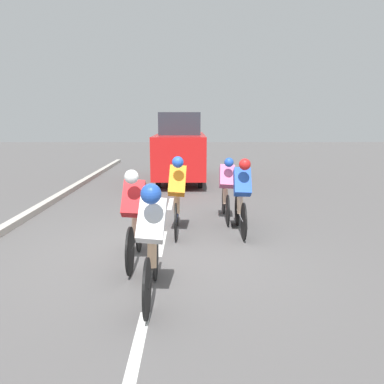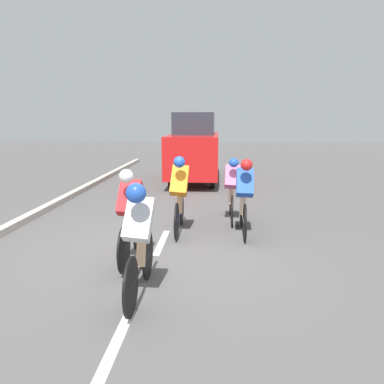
{
  "view_description": "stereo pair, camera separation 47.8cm",
  "coord_description": "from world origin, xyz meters",
  "px_view_note": "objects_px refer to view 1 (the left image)",
  "views": [
    {
      "loc": [
        -0.53,
        6.02,
        2.24
      ],
      "look_at": [
        -0.56,
        -0.51,
        0.95
      ],
      "focal_mm": 35.0,
      "sensor_mm": 36.0,
      "label": 1
    },
    {
      "loc": [
        -1.0,
        6.01,
        2.24
      ],
      "look_at": [
        -0.56,
        -0.51,
        0.95
      ],
      "focal_mm": 35.0,
      "sensor_mm": 36.0,
      "label": 2
    }
  ],
  "objects_px": {
    "cyclist_orange": "(177,193)",
    "cyclist_blue": "(242,194)",
    "support_car": "(180,148)",
    "cyclist_red": "(134,215)",
    "cyclist_white": "(152,238)",
    "cyclist_pink": "(227,188)"
  },
  "relations": [
    {
      "from": "cyclist_red",
      "to": "cyclist_pink",
      "type": "relative_size",
      "value": 1.03
    },
    {
      "from": "cyclist_orange",
      "to": "cyclist_blue",
      "type": "distance_m",
      "value": 1.26
    },
    {
      "from": "cyclist_orange",
      "to": "support_car",
      "type": "height_order",
      "value": "support_car"
    },
    {
      "from": "cyclist_orange",
      "to": "cyclist_pink",
      "type": "xyz_separation_m",
      "value": [
        -1.06,
        -0.97,
        -0.07
      ]
    },
    {
      "from": "cyclist_white",
      "to": "cyclist_blue",
      "type": "bearing_deg",
      "value": -118.23
    },
    {
      "from": "cyclist_blue",
      "to": "cyclist_white",
      "type": "relative_size",
      "value": 0.95
    },
    {
      "from": "cyclist_orange",
      "to": "cyclist_red",
      "type": "bearing_deg",
      "value": 68.87
    },
    {
      "from": "support_car",
      "to": "cyclist_red",
      "type": "bearing_deg",
      "value": 86.35
    },
    {
      "from": "cyclist_pink",
      "to": "support_car",
      "type": "bearing_deg",
      "value": -77.89
    },
    {
      "from": "cyclist_blue",
      "to": "support_car",
      "type": "relative_size",
      "value": 0.37
    },
    {
      "from": "cyclist_white",
      "to": "cyclist_orange",
      "type": "bearing_deg",
      "value": -94.49
    },
    {
      "from": "support_car",
      "to": "cyclist_orange",
      "type": "bearing_deg",
      "value": 90.9
    },
    {
      "from": "cyclist_orange",
      "to": "cyclist_white",
      "type": "distance_m",
      "value": 2.77
    },
    {
      "from": "cyclist_white",
      "to": "support_car",
      "type": "height_order",
      "value": "support_car"
    },
    {
      "from": "cyclist_blue",
      "to": "cyclist_white",
      "type": "xyz_separation_m",
      "value": [
        1.47,
        2.74,
        0.02
      ]
    },
    {
      "from": "cyclist_red",
      "to": "support_car",
      "type": "xyz_separation_m",
      "value": [
        -0.51,
        -7.94,
        0.42
      ]
    },
    {
      "from": "cyclist_blue",
      "to": "support_car",
      "type": "xyz_separation_m",
      "value": [
        1.36,
        -6.39,
        0.41
      ]
    },
    {
      "from": "cyclist_red",
      "to": "cyclist_blue",
      "type": "height_order",
      "value": "cyclist_red"
    },
    {
      "from": "cyclist_blue",
      "to": "support_car",
      "type": "height_order",
      "value": "support_car"
    },
    {
      "from": "cyclist_blue",
      "to": "cyclist_white",
      "type": "distance_m",
      "value": 3.12
    },
    {
      "from": "cyclist_blue",
      "to": "cyclist_white",
      "type": "height_order",
      "value": "cyclist_white"
    },
    {
      "from": "cyclist_blue",
      "to": "cyclist_orange",
      "type": "bearing_deg",
      "value": -1.01
    }
  ]
}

